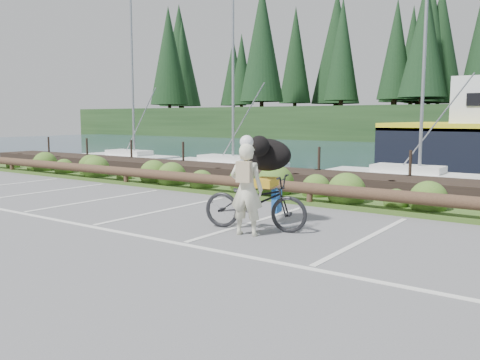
# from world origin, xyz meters

# --- Properties ---
(ground) EXTENTS (72.00, 72.00, 0.00)m
(ground) POSITION_xyz_m (0.00, 0.00, 0.00)
(ground) COLOR #5C5B5E
(vegetation_strip) EXTENTS (34.00, 1.60, 0.10)m
(vegetation_strip) POSITION_xyz_m (0.00, 5.30, 0.05)
(vegetation_strip) COLOR #3D5B21
(vegetation_strip) RESTS_ON ground
(log_rail) EXTENTS (32.00, 0.30, 0.60)m
(log_rail) POSITION_xyz_m (0.00, 4.60, 0.00)
(log_rail) COLOR #443021
(log_rail) RESTS_ON ground
(bicycle) EXTENTS (2.30, 1.29, 1.15)m
(bicycle) POSITION_xyz_m (0.44, 1.37, 0.57)
(bicycle) COLOR black
(bicycle) RESTS_ON ground
(cyclist) EXTENTS (0.75, 0.59, 1.80)m
(cyclist) POSITION_xyz_m (0.57, 0.88, 0.90)
(cyclist) COLOR beige
(cyclist) RESTS_ON ground
(dog) EXTENTS (0.88, 1.32, 0.70)m
(dog) POSITION_xyz_m (0.26, 2.05, 1.49)
(dog) COLOR black
(dog) RESTS_ON bicycle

